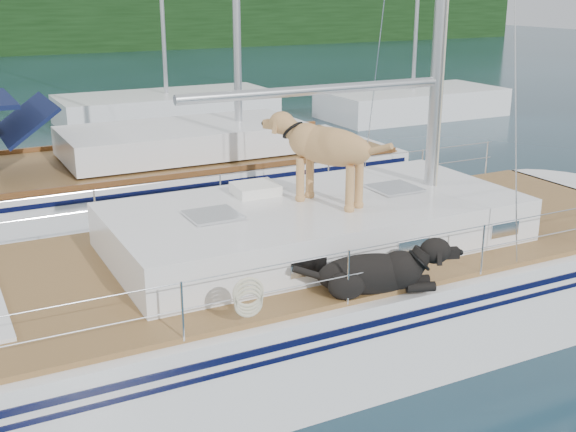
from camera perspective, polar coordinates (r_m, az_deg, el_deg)
ground at (r=9.46m, az=-2.17°, el=-10.03°), size 120.00×120.00×0.00m
main_sailboat at (r=9.20m, az=-1.62°, el=-6.13°), size 12.00×3.99×14.01m
neighbor_sailboat at (r=14.69m, az=-12.05°, el=2.42°), size 11.00×3.50×13.30m
bg_boat_center at (r=25.09m, az=-9.53°, el=8.41°), size 7.20×3.00×11.65m
bg_boat_east at (r=26.09m, az=9.77°, el=8.76°), size 6.40×3.00×11.65m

